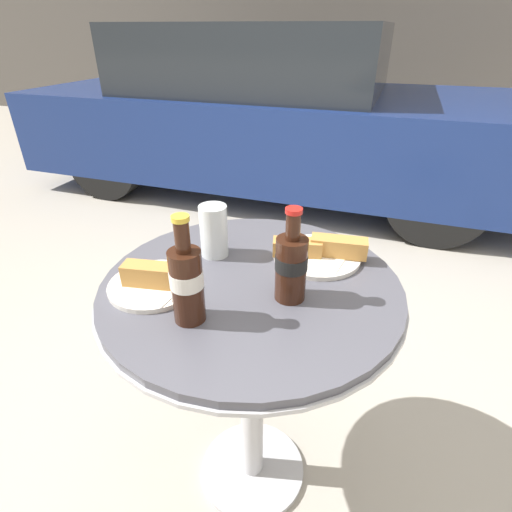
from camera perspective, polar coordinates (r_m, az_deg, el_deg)
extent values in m
plane|color=#A8A093|center=(1.52, -0.51, -28.24)|extent=(30.00, 30.00, 0.00)
cylinder|color=#B7B7BC|center=(1.51, -0.51, -28.04)|extent=(0.34, 0.34, 0.02)
cylinder|color=#B7B7BC|center=(1.21, -0.59, -18.73)|extent=(0.07, 0.07, 0.72)
cylinder|color=#B7B7BC|center=(0.98, -0.70, -4.82)|extent=(0.73, 0.73, 0.01)
cylinder|color=#4C4C56|center=(0.97, -0.70, -4.09)|extent=(0.72, 0.72, 0.02)
cylinder|color=#33190F|center=(0.87, 5.01, -1.90)|extent=(0.07, 0.07, 0.15)
cylinder|color=black|center=(0.86, 5.06, -0.90)|extent=(0.07, 0.07, 0.03)
cylinder|color=#33190F|center=(0.82, 5.33, 4.26)|extent=(0.03, 0.03, 0.06)
cylinder|color=red|center=(0.81, 5.44, 6.47)|extent=(0.04, 0.04, 0.01)
cylinder|color=#33190F|center=(0.81, -9.79, -4.32)|extent=(0.07, 0.07, 0.16)
cylinder|color=silver|center=(0.80, -9.91, -3.18)|extent=(0.07, 0.07, 0.04)
cylinder|color=#33190F|center=(0.76, -10.52, 2.76)|extent=(0.03, 0.03, 0.06)
cylinder|color=gold|center=(0.74, -10.78, 5.32)|extent=(0.03, 0.03, 0.01)
cylinder|color=silver|center=(1.05, -6.01, 2.83)|extent=(0.07, 0.07, 0.11)
cylinder|color=silver|center=(1.05, -6.05, 3.58)|extent=(0.07, 0.07, 0.14)
cylinder|color=silver|center=(1.07, 8.66, 0.02)|extent=(0.23, 0.23, 0.01)
cube|color=white|center=(1.06, 8.69, 0.35)|extent=(0.17, 0.17, 0.00)
cube|color=#B77F3D|center=(1.04, 5.90, 1.26)|extent=(0.13, 0.08, 0.04)
cube|color=#B77F3D|center=(1.05, 11.74, 1.33)|extent=(0.15, 0.07, 0.05)
cylinder|color=silver|center=(0.97, -14.36, -3.98)|extent=(0.21, 0.21, 0.01)
cube|color=white|center=(0.96, -14.41, -3.64)|extent=(0.16, 0.16, 0.00)
cube|color=#B77F3D|center=(0.95, -14.88, -2.58)|extent=(0.13, 0.07, 0.05)
cube|color=navy|center=(3.67, 3.49, 17.50)|extent=(4.19, 1.70, 0.64)
cube|color=#23282D|center=(3.65, 0.27, 26.51)|extent=(2.01, 1.50, 0.50)
cylinder|color=black|center=(4.31, 23.83, 14.70)|extent=(0.67, 0.20, 0.67)
cylinder|color=black|center=(2.88, 24.71, 7.75)|extent=(0.67, 0.20, 0.67)
cylinder|color=black|center=(4.87, -9.55, 18.23)|extent=(0.67, 0.20, 0.67)
cylinder|color=black|center=(3.66, -20.71, 12.90)|extent=(0.67, 0.20, 0.67)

